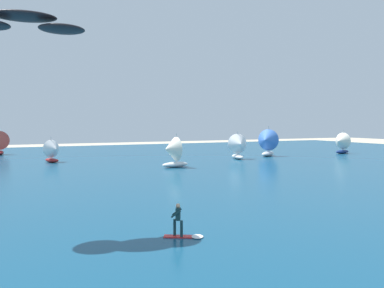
% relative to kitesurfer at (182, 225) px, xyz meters
% --- Properties ---
extents(ocean, '(160.00, 90.00, 0.10)m').
position_rel_kitesurfer_xyz_m(ocean, '(2.22, 33.44, -0.65)').
color(ocean, navy).
rests_on(ocean, ground).
extents(kitesurfer, '(1.99, 1.41, 1.67)m').
position_rel_kitesurfer_xyz_m(kitesurfer, '(0.00, 0.00, 0.00)').
color(kitesurfer, red).
rests_on(kitesurfer, ocean).
extents(kite, '(6.20, 2.96, 0.90)m').
position_rel_kitesurfer_xyz_m(kite, '(-6.83, 4.45, 10.14)').
color(kite, black).
extents(sailboat_outermost, '(3.86, 3.35, 4.37)m').
position_rel_kitesurfer_xyz_m(sailboat_outermost, '(46.38, 33.54, 1.40)').
color(sailboat_outermost, navy).
rests_on(sailboat_outermost, ocean).
extents(sailboat_mid_left, '(3.82, 3.28, 4.38)m').
position_rel_kitesurfer_xyz_m(sailboat_mid_left, '(9.97, 26.77, 1.40)').
color(sailboat_mid_left, white).
rests_on(sailboat_mid_left, ocean).
extents(sailboat_trailing, '(4.67, 4.35, 5.18)m').
position_rel_kitesurfer_xyz_m(sailboat_trailing, '(30.49, 34.70, 1.77)').
color(sailboat_trailing, silver).
rests_on(sailboat_trailing, ocean).
extents(sailboat_heeled_over, '(3.40, 3.93, 4.47)m').
position_rel_kitesurfer_xyz_m(sailboat_heeled_over, '(23.52, 32.43, 1.44)').
color(sailboat_heeled_over, silver).
rests_on(sailboat_heeled_over, ocean).
extents(sailboat_near_shore, '(2.91, 3.27, 3.65)m').
position_rel_kitesurfer_xyz_m(sailboat_near_shore, '(-3.28, 39.40, 1.07)').
color(sailboat_near_shore, maroon).
rests_on(sailboat_near_shore, ocean).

